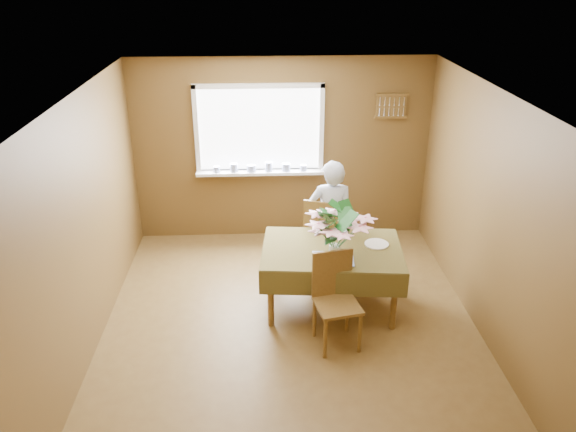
{
  "coord_description": "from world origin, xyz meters",
  "views": [
    {
      "loc": [
        -0.27,
        -5.03,
        3.61
      ],
      "look_at": [
        0.0,
        0.55,
        1.05
      ],
      "focal_mm": 35.0,
      "sensor_mm": 36.0,
      "label": 1
    }
  ],
  "objects_px": {
    "chair_near": "(335,295)",
    "flower_bouquet": "(335,229)",
    "dining_table": "(332,255)",
    "seated_woman": "(330,220)",
    "chair_far": "(324,234)"
  },
  "relations": [
    {
      "from": "chair_near",
      "to": "flower_bouquet",
      "type": "bearing_deg",
      "value": 73.18
    },
    {
      "from": "seated_woman",
      "to": "dining_table",
      "type": "bearing_deg",
      "value": 84.52
    },
    {
      "from": "seated_woman",
      "to": "chair_near",
      "type": "bearing_deg",
      "value": 85.21
    },
    {
      "from": "chair_far",
      "to": "seated_woman",
      "type": "bearing_deg",
      "value": -162.36
    },
    {
      "from": "dining_table",
      "to": "seated_woman",
      "type": "xyz_separation_m",
      "value": [
        0.06,
        0.7,
        0.1
      ]
    },
    {
      "from": "chair_near",
      "to": "flower_bouquet",
      "type": "distance_m",
      "value": 0.68
    },
    {
      "from": "chair_near",
      "to": "seated_woman",
      "type": "height_order",
      "value": "seated_woman"
    },
    {
      "from": "flower_bouquet",
      "to": "dining_table",
      "type": "bearing_deg",
      "value": 88.59
    },
    {
      "from": "flower_bouquet",
      "to": "chair_far",
      "type": "bearing_deg",
      "value": 90.47
    },
    {
      "from": "dining_table",
      "to": "flower_bouquet",
      "type": "height_order",
      "value": "flower_bouquet"
    },
    {
      "from": "chair_near",
      "to": "seated_woman",
      "type": "distance_m",
      "value": 1.34
    },
    {
      "from": "dining_table",
      "to": "chair_far",
      "type": "relative_size",
      "value": 1.56
    },
    {
      "from": "dining_table",
      "to": "flower_bouquet",
      "type": "xyz_separation_m",
      "value": [
        -0.01,
        -0.22,
        0.44
      ]
    },
    {
      "from": "chair_near",
      "to": "flower_bouquet",
      "type": "xyz_separation_m",
      "value": [
        0.03,
        0.39,
        0.55
      ]
    },
    {
      "from": "dining_table",
      "to": "seated_woman",
      "type": "bearing_deg",
      "value": 90.0
    }
  ]
}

